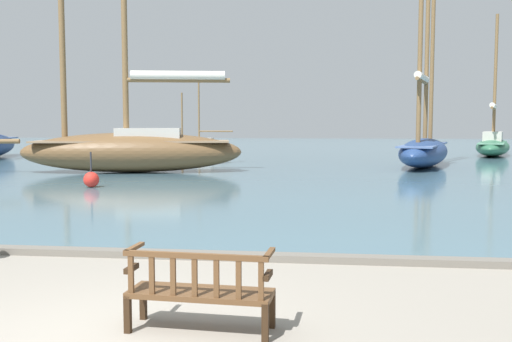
# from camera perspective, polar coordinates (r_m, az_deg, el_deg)

# --- Properties ---
(harbor_water) EXTENTS (100.00, 80.00, 0.08)m
(harbor_water) POSITION_cam_1_polar(r_m,az_deg,el_deg) (49.62, 4.03, 2.09)
(harbor_water) COLOR slate
(harbor_water) RESTS_ON ground
(quay_edge_kerb) EXTENTS (40.00, 0.30, 0.12)m
(quay_edge_kerb) POSITION_cam_1_polar(r_m,az_deg,el_deg) (9.91, -7.11, -8.31)
(quay_edge_kerb) COLOR slate
(quay_edge_kerb) RESTS_ON ground
(park_bench) EXTENTS (1.63, 0.63, 0.92)m
(park_bench) POSITION_cam_1_polar(r_m,az_deg,el_deg) (6.42, -5.66, -11.73)
(park_bench) COLOR #322113
(park_bench) RESTS_ON ground
(sailboat_outer_port) EXTENTS (6.20, 2.12, 5.54)m
(sailboat_outer_port) POSITION_cam_1_polar(r_m,az_deg,el_deg) (44.29, -5.54, 2.47)
(sailboat_outer_port) COLOR brown
(sailboat_outer_port) RESTS_ON harbor_water
(sailboat_mid_port) EXTENTS (4.71, 8.70, 9.80)m
(sailboat_mid_port) POSITION_cam_1_polar(r_m,az_deg,el_deg) (43.14, 22.60, 2.47)
(sailboat_mid_port) COLOR #2D6647
(sailboat_mid_port) RESTS_ON harbor_water
(sailboat_far_port) EXTENTS (12.18, 4.51, 13.54)m
(sailboat_far_port) POSITION_cam_1_polar(r_m,az_deg,el_deg) (26.80, -12.24, 2.41)
(sailboat_far_port) COLOR brown
(sailboat_far_port) RESTS_ON harbor_water
(sailboat_distant_harbor) EXTENTS (4.72, 9.46, 13.52)m
(sailboat_distant_harbor) POSITION_cam_1_polar(r_m,az_deg,el_deg) (30.99, 16.47, 2.40)
(sailboat_distant_harbor) COLOR navy
(sailboat_distant_harbor) RESTS_ON harbor_water
(channel_buoy) EXTENTS (0.54, 0.54, 1.24)m
(channel_buoy) POSITION_cam_1_polar(r_m,az_deg,el_deg) (20.75, -16.15, -0.80)
(channel_buoy) COLOR red
(channel_buoy) RESTS_ON harbor_water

